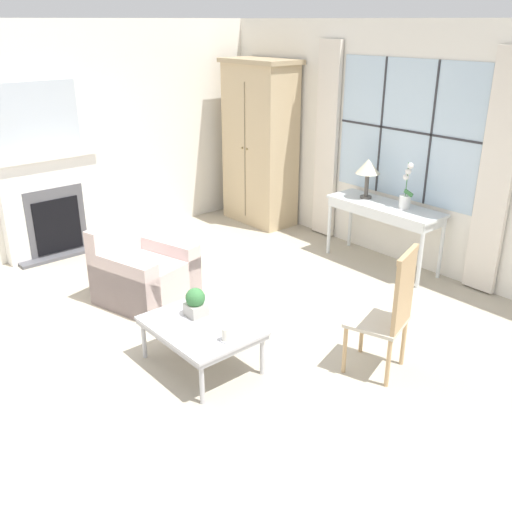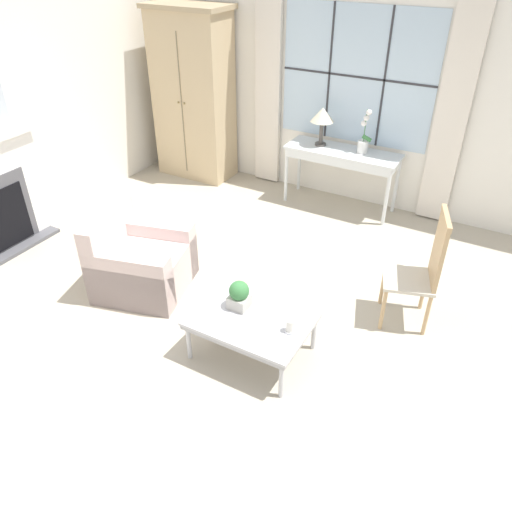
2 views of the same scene
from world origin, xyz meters
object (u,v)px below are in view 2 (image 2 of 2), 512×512
at_px(pillar_candle, 290,326).
at_px(potted_plant_small, 239,295).
at_px(console_table, 342,157).
at_px(table_lamp, 322,116).
at_px(armchair_upholstered, 141,263).
at_px(side_chair_wooden, 424,266).
at_px(potted_orchid, 364,138).
at_px(armoire, 193,95).
at_px(coffee_table, 252,321).

bearing_deg(pillar_candle, potted_plant_small, 172.58).
bearing_deg(console_table, pillar_candle, -76.18).
xyz_separation_m(table_lamp, potted_plant_small, (0.53, -2.91, -0.61)).
height_order(armchair_upholstered, side_chair_wooden, side_chair_wooden).
height_order(potted_orchid, side_chair_wooden, potted_orchid).
relative_size(table_lamp, armchair_upholstered, 0.47).
bearing_deg(console_table, side_chair_wooden, -51.05).
distance_m(potted_orchid, side_chair_wooden, 2.27).
bearing_deg(armoire, coffee_table, -48.33).
bearing_deg(potted_orchid, potted_plant_small, -90.33).
relative_size(console_table, side_chair_wooden, 1.27).
distance_m(potted_orchid, coffee_table, 3.06).
bearing_deg(armoire, potted_orchid, 1.70).
xyz_separation_m(table_lamp, pillar_candle, (1.04, -2.98, -0.69)).
distance_m(table_lamp, coffee_table, 3.15).
distance_m(armoire, console_table, 2.28).
xyz_separation_m(table_lamp, potted_orchid, (0.55, 0.02, -0.19)).
relative_size(console_table, pillar_candle, 11.28).
relative_size(armoire, potted_orchid, 4.30).
xyz_separation_m(coffee_table, potted_plant_small, (-0.16, 0.07, 0.17)).
distance_m(potted_orchid, potted_plant_small, 2.96).
bearing_deg(coffee_table, console_table, 97.22).
bearing_deg(coffee_table, armoire, 131.67).
bearing_deg(console_table, armchair_upholstered, -111.95).
height_order(table_lamp, coffee_table, table_lamp).
xyz_separation_m(armoire, table_lamp, (1.91, 0.05, -0.01)).
relative_size(armchair_upholstered, coffee_table, 1.05).
relative_size(armchair_upholstered, side_chair_wooden, 0.91).
xyz_separation_m(table_lamp, armchair_upholstered, (-0.75, -2.69, -0.86)).
bearing_deg(console_table, table_lamp, 174.44).
distance_m(armoire, coffee_table, 3.99).
bearing_deg(table_lamp, potted_plant_small, -79.60).
bearing_deg(table_lamp, coffee_table, -76.89).
bearing_deg(armoire, armchair_upholstered, -66.28).
bearing_deg(potted_orchid, armoire, -178.30).
xyz_separation_m(armchair_upholstered, potted_plant_small, (1.29, -0.22, 0.24)).
distance_m(armchair_upholstered, side_chair_wooden, 2.70).
xyz_separation_m(potted_orchid, potted_plant_small, (-0.02, -2.93, -0.42)).
height_order(armoire, armchair_upholstered, armoire).
relative_size(table_lamp, pillar_candle, 3.77).
bearing_deg(pillar_candle, coffee_table, 179.82).
distance_m(side_chair_wooden, potted_plant_small, 1.65).
relative_size(table_lamp, potted_orchid, 0.90).
bearing_deg(coffee_table, pillar_candle, -0.18).
bearing_deg(coffee_table, potted_orchid, 92.72).
relative_size(potted_orchid, coffee_table, 0.55).
height_order(console_table, potted_plant_small, console_table).
xyz_separation_m(console_table, table_lamp, (-0.32, 0.03, 0.46)).
relative_size(table_lamp, potted_plant_small, 1.88).
relative_size(armoire, potted_plant_small, 9.00).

